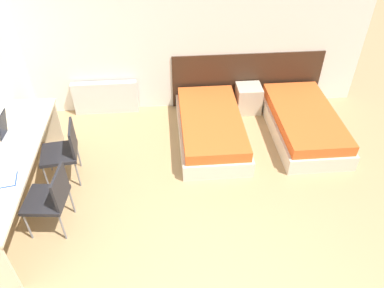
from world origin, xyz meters
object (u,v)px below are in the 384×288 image
chair_near_laptop (63,150)px  nightstand (248,98)px  bed_near_door (304,123)px  chair_near_notebook (50,197)px  bed_near_window (211,128)px  laptop (13,132)px

chair_near_laptop → nightstand: bearing=20.2°
nightstand → bed_near_door: bearing=-45.1°
chair_near_notebook → bed_near_window: bearing=42.7°
laptop → nightstand: bearing=26.4°
bed_near_window → chair_near_laptop: 2.20m
bed_near_window → nightstand: 1.05m
bed_near_window → bed_near_door: same height
bed_near_door → laptop: (-4.08, -0.73, 0.65)m
bed_near_window → chair_near_notebook: size_ratio=2.15×
bed_near_window → laptop: size_ratio=5.12×
bed_near_window → laptop: (-2.60, -0.73, 0.65)m
nightstand → chair_near_laptop: chair_near_laptop is taller
bed_near_door → laptop: 4.20m
bed_near_door → chair_near_laptop: size_ratio=2.15×
bed_near_window → chair_near_laptop: chair_near_laptop is taller
bed_near_window → chair_near_laptop: bearing=-161.1°
laptop → chair_near_notebook: bearing=-54.0°
bed_near_window → laptop: bearing=-164.2°
bed_near_door → chair_near_notebook: 3.88m
bed_near_door → nightstand: size_ratio=4.02×
chair_near_laptop → bed_near_window: bearing=11.8°
nightstand → laptop: (-3.34, -1.48, 0.62)m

